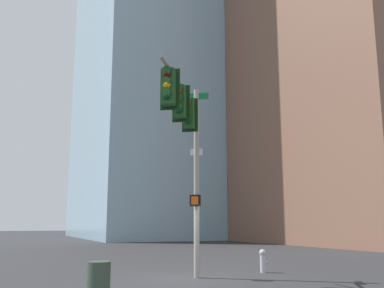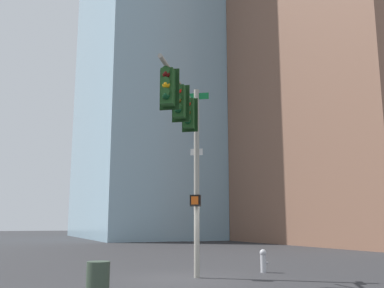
% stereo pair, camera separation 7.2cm
% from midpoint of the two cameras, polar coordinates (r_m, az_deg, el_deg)
% --- Properties ---
extents(ground_plane, '(200.00, 200.00, 0.00)m').
position_cam_midpoint_polar(ground_plane, '(15.40, -1.21, -17.37)').
color(ground_plane, '#2D2D30').
extents(signal_pole_assembly, '(3.43, 4.75, 6.78)m').
position_cam_midpoint_polar(signal_pole_assembly, '(13.98, -0.89, 1.83)').
color(signal_pole_assembly, '#9E998C').
rests_on(signal_pole_assembly, ground_plane).
extents(fire_hydrant, '(0.34, 0.26, 0.87)m').
position_cam_midpoint_polar(fire_hydrant, '(17.42, 9.22, -14.87)').
color(fire_hydrant, '#B2B2B7').
rests_on(fire_hydrant, ground_plane).
extents(litter_bin, '(0.56, 0.56, 0.95)m').
position_cam_midpoint_polar(litter_bin, '(11.16, -12.44, -17.35)').
color(litter_bin, '#384738').
rests_on(litter_bin, ground_plane).
extents(building_brick_nearside, '(26.35, 21.53, 42.57)m').
position_cam_midpoint_polar(building_brick_nearside, '(51.44, 23.83, 12.71)').
color(building_brick_nearside, '#845B47').
rests_on(building_brick_nearside, ground_plane).
extents(building_brick_midblock, '(17.58, 15.45, 31.62)m').
position_cam_midpoint_polar(building_brick_midblock, '(64.90, 2.51, 2.02)').
color(building_brick_midblock, brown).
rests_on(building_brick_midblock, ground_plane).
extents(building_glass_tower, '(32.82, 27.13, 61.41)m').
position_cam_midpoint_polar(building_glass_tower, '(67.77, 1.04, 14.79)').
color(building_glass_tower, '#8CB2C6').
rests_on(building_glass_tower, ground_plane).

